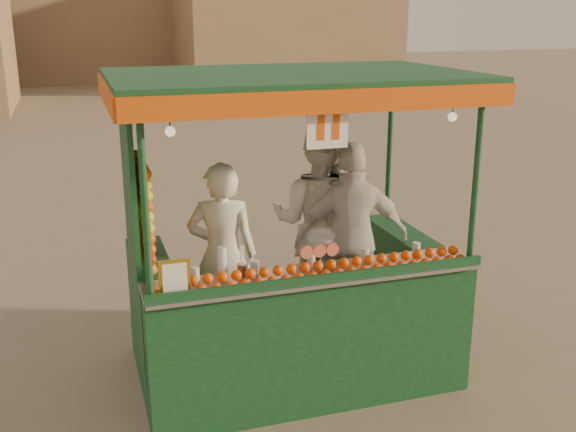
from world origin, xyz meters
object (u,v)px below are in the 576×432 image
object	(u,v)px
juice_cart	(287,287)
vendor_right	(352,239)
vendor_left	(222,255)
vendor_middle	(320,223)

from	to	relation	value
juice_cart	vendor_right	size ratio (longest dim) A/B	1.67
juice_cart	vendor_right	bearing A→B (deg)	11.20
vendor_left	vendor_middle	size ratio (longest dim) A/B	0.86
juice_cart	vendor_middle	xyz separation A→B (m)	(0.47, 0.44, 0.42)
vendor_right	vendor_middle	bearing A→B (deg)	-47.45
vendor_left	vendor_middle	distance (m)	1.02
vendor_right	juice_cart	bearing A→B (deg)	21.03
juice_cart	vendor_right	world-z (taller)	juice_cart
juice_cart	vendor_middle	world-z (taller)	juice_cart
juice_cart	vendor_left	world-z (taller)	juice_cart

